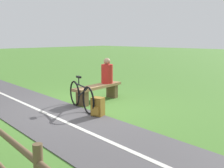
% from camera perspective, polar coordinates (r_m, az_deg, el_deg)
% --- Properties ---
extents(ground_plane, '(80.00, 80.00, 0.00)m').
position_cam_1_polar(ground_plane, '(7.36, -6.94, -5.09)').
color(ground_plane, '#477A2D').
extents(bench, '(1.82, 0.55, 0.50)m').
position_cam_1_polar(bench, '(8.00, -2.99, -1.30)').
color(bench, '#937047').
rests_on(bench, ground_plane).
extents(person_seated, '(0.39, 0.39, 0.78)m').
position_cam_1_polar(person_seated, '(8.24, -1.07, 2.46)').
color(person_seated, '#B2231E').
rests_on(person_seated, bench).
extents(bicycle, '(0.56, 1.60, 0.88)m').
position_cam_1_polar(bicycle, '(7.10, -6.63, -2.55)').
color(bicycle, black).
rests_on(bicycle, ground_plane).
extents(backpack, '(0.32, 0.33, 0.47)m').
position_cam_1_polar(backpack, '(6.51, -3.07, -4.93)').
color(backpack, olive).
rests_on(backpack, ground_plane).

